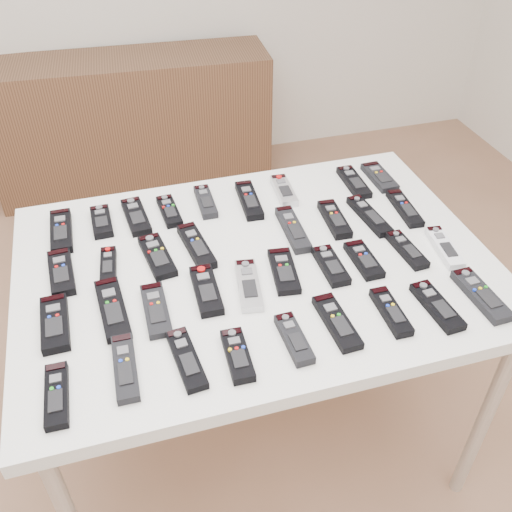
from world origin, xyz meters
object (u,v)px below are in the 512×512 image
object	(u,v)px
remote_19	(156,310)
remote_33	(391,312)
remote_8	(379,177)
remote_3	(169,211)
remote_13	(293,229)
remote_32	(337,322)
remote_25	(407,250)
remote_18	(113,309)
remote_21	(249,285)
remote_24	(364,260)
remote_11	(157,256)
remote_6	(284,191)
remote_17	(55,323)
remote_0	(61,231)
remote_16	(405,208)
remote_9	(61,273)
sideboard	(133,125)
remote_14	(334,219)
remote_35	(481,295)
remote_15	(369,216)
table	(256,278)
remote_4	(206,202)
remote_26	(444,247)
remote_34	(437,306)
remote_27	(57,395)
remote_22	(284,271)
remote_1	(102,222)
remote_23	(331,266)
remote_12	(196,246)
remote_31	(294,339)
remote_10	(108,266)
remote_28	(125,368)
remote_29	(187,359)
remote_2	(136,216)
remote_20	(206,290)
remote_5	(249,200)
remote_30	(238,355)

from	to	relation	value
remote_19	remote_33	world-z (taller)	remote_33
remote_8	remote_3	bearing A→B (deg)	179.35
remote_13	remote_32	world-z (taller)	remote_13
remote_25	remote_18	bearing A→B (deg)	176.62
remote_21	remote_24	xyz separation A→B (m)	(0.32, 0.01, 0.00)
remote_11	remote_32	size ratio (longest dim) A/B	1.01
remote_6	remote_17	world-z (taller)	same
remote_13	remote_17	distance (m)	0.68
remote_0	remote_16	size ratio (longest dim) A/B	1.06
remote_9	sideboard	bearing A→B (deg)	76.06
remote_9	remote_14	bearing A→B (deg)	-1.38
remote_9	remote_35	world-z (taller)	same
remote_15	table	bearing A→B (deg)	-170.73
remote_6	remote_4	bearing A→B (deg)	-178.87
remote_4	remote_26	bearing A→B (deg)	-33.45
remote_6	remote_25	xyz separation A→B (m)	(0.23, -0.37, -0.00)
remote_24	remote_34	size ratio (longest dim) A/B	0.88
remote_6	remote_32	size ratio (longest dim) A/B	0.89
remote_27	remote_22	bearing A→B (deg)	24.06
remote_4	remote_34	world-z (taller)	same
remote_1	remote_11	xyz separation A→B (m)	(0.13, -0.20, -0.00)
remote_23	remote_12	bearing A→B (deg)	150.97
remote_4	remote_22	size ratio (longest dim) A/B	0.94
remote_8	remote_31	size ratio (longest dim) A/B	1.07
remote_10	remote_12	distance (m)	0.24
remote_23	remote_28	xyz separation A→B (m)	(-0.55, -0.19, -0.00)
remote_17	remote_29	size ratio (longest dim) A/B	1.00
remote_4	remote_17	size ratio (longest dim) A/B	0.91
remote_11	remote_12	size ratio (longest dim) A/B	0.92
remote_1	remote_35	size ratio (longest dim) A/B	0.75
remote_6	remote_31	world-z (taller)	same
remote_14	remote_21	world-z (taller)	remote_14
remote_28	remote_19	bearing A→B (deg)	61.61
remote_11	remote_22	size ratio (longest dim) A/B	1.06
remote_22	remote_26	world-z (taller)	remote_26
remote_0	remote_2	world-z (taller)	remote_0
remote_13	remote_20	xyz separation A→B (m)	(-0.29, -0.18, -0.00)
remote_21	remote_24	bearing A→B (deg)	10.51
remote_26	remote_11	bearing A→B (deg)	173.83
remote_5	remote_6	distance (m)	0.12
remote_26	remote_29	xyz separation A→B (m)	(-0.75, -0.19, -0.00)
remote_9	remote_23	distance (m)	0.70
remote_16	remote_33	size ratio (longest dim) A/B	1.15
remote_1	remote_12	xyz separation A→B (m)	(0.24, -0.19, 0.00)
remote_8	remote_35	world-z (taller)	remote_35
remote_6	remote_26	distance (m)	0.51
remote_16	remote_17	size ratio (longest dim) A/B	1.02
remote_12	remote_5	bearing A→B (deg)	34.09
remote_15	remote_23	world-z (taller)	same
remote_18	remote_30	size ratio (longest dim) A/B	1.41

